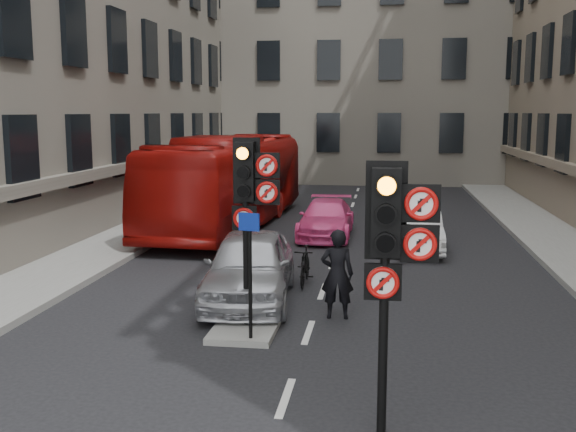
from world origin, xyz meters
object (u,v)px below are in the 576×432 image
(signal_far, at_px, (250,191))
(car_silver, at_px, (250,266))
(motorcyclist, at_px, (337,274))
(bus_red, at_px, (230,181))
(signal_near, at_px, (392,242))
(motorcycle, at_px, (305,266))
(info_sign, at_px, (250,258))
(car_white, at_px, (418,230))
(car_pink, at_px, (326,219))

(signal_far, height_order, car_silver, signal_far)
(car_silver, height_order, motorcyclist, motorcyclist)
(car_silver, relative_size, bus_red, 0.38)
(bus_red, bearing_deg, signal_near, -66.12)
(signal_far, relative_size, car_silver, 0.78)
(motorcycle, xyz_separation_m, info_sign, (-0.47, -4.42, 1.14))
(car_white, bearing_deg, motorcycle, -123.79)
(motorcyclist, bearing_deg, car_white, -108.85)
(car_white, height_order, motorcyclist, motorcyclist)
(car_white, xyz_separation_m, info_sign, (-3.40, -8.98, 0.98))
(signal_near, xyz_separation_m, car_silver, (-3.02, 6.01, -1.80))
(motorcycle, xyz_separation_m, motorcyclist, (0.96, -2.60, 0.45))
(info_sign, bearing_deg, car_silver, 116.74)
(motorcycle, relative_size, info_sign, 0.68)
(car_white, distance_m, car_pink, 3.48)
(signal_near, xyz_separation_m, signal_far, (-2.60, 4.00, 0.12))
(signal_far, bearing_deg, car_white, 66.51)
(car_pink, bearing_deg, signal_far, -93.13)
(motorcycle, bearing_deg, car_pink, 90.63)
(signal_near, bearing_deg, car_white, 85.53)
(car_white, height_order, motorcycle, car_white)
(motorcycle, bearing_deg, signal_far, -99.51)
(bus_red, bearing_deg, motorcycle, -61.24)
(motorcyclist, bearing_deg, info_sign, 48.28)
(signal_near, bearing_deg, car_silver, 116.73)
(car_white, height_order, car_pink, car_white)
(signal_near, height_order, signal_far, signal_far)
(signal_far, relative_size, car_white, 0.95)
(car_white, relative_size, info_sign, 1.64)
(signal_near, distance_m, info_sign, 4.14)
(car_white, xyz_separation_m, motorcyclist, (-1.97, -7.16, 0.30))
(bus_red, bearing_deg, motorcyclist, -62.35)
(car_pink, relative_size, bus_red, 0.35)
(signal_far, xyz_separation_m, car_white, (3.55, 8.17, -2.08))
(signal_near, bearing_deg, motorcyclist, 101.46)
(signal_far, relative_size, motorcycle, 2.30)
(car_silver, height_order, car_white, car_silver)
(signal_far, xyz_separation_m, motorcyclist, (1.58, 1.01, -1.78))
(car_silver, xyz_separation_m, motorcyclist, (2.01, -1.00, 0.14))
(car_white, distance_m, motorcyclist, 7.43)
(car_pink, height_order, motorcyclist, motorcyclist)
(car_silver, height_order, info_sign, info_sign)
(signal_near, xyz_separation_m, motorcyclist, (-1.02, 5.01, -1.66))
(car_pink, height_order, motorcycle, car_pink)
(bus_red, bearing_deg, car_silver, -70.65)
(signal_near, bearing_deg, car_pink, 98.15)
(signal_far, distance_m, car_pink, 10.23)
(signal_far, bearing_deg, info_sign, -79.41)
(motorcycle, bearing_deg, signal_near, -75.10)
(motorcycle, distance_m, motorcyclist, 2.80)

